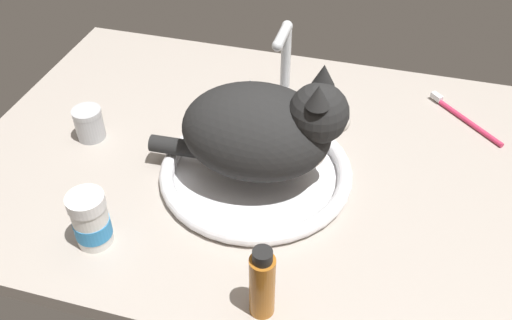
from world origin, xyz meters
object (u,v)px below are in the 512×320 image
object	(u,v)px
amber_bottle	(262,284)
pill_bottle	(91,221)
metal_jar	(89,124)
sink_basin	(256,171)
faucet	(284,79)
toothbrush	(464,118)
cat	(266,130)

from	to	relation	value
amber_bottle	pill_bottle	distance (cm)	30.07
metal_jar	sink_basin	bearing A→B (deg)	-4.07
faucet	pill_bottle	world-z (taller)	faucet
pill_bottle	metal_jar	size ratio (longest dim) A/B	1.52
amber_bottle	sink_basin	bearing A→B (deg)	107.27
pill_bottle	metal_jar	distance (cm)	28.00
metal_jar	toothbrush	world-z (taller)	metal_jar
sink_basin	toothbrush	size ratio (longest dim) A/B	2.40
sink_basin	metal_jar	xyz separation A→B (cm)	(-34.80, 2.48, 2.09)
toothbrush	faucet	bearing A→B (deg)	-169.75
cat	amber_bottle	size ratio (longest dim) A/B	2.76
pill_bottle	metal_jar	xyz separation A→B (cm)	(-13.74, 24.36, -1.34)
cat	amber_bottle	xyz separation A→B (cm)	(6.78, -27.36, -5.05)
faucet	cat	distance (cm)	21.71
sink_basin	toothbrush	distance (cm)	46.38
amber_bottle	toothbrush	xyz separation A→B (cm)	(28.41, 55.39, -5.54)
cat	toothbrush	xyz separation A→B (cm)	(35.18, 28.04, -10.59)
sink_basin	metal_jar	size ratio (longest dim) A/B	5.37
sink_basin	cat	bearing A→B (deg)	2.59
amber_bottle	pill_bottle	bearing A→B (deg)	169.64
cat	pill_bottle	bearing A→B (deg)	-136.03
cat	toothbrush	size ratio (longest dim) A/B	2.44
faucet	amber_bottle	bearing A→B (deg)	-80.13
pill_bottle	faucet	bearing A→B (deg)	64.08
cat	pill_bottle	world-z (taller)	cat
toothbrush	metal_jar	bearing A→B (deg)	-160.32
faucet	pill_bottle	xyz separation A→B (cm)	(-21.06, -43.33, -3.12)
sink_basin	faucet	world-z (taller)	faucet
faucet	toothbrush	distance (cm)	38.16
metal_jar	pill_bottle	bearing A→B (deg)	-60.57
sink_basin	pill_bottle	bearing A→B (deg)	-133.90
cat	pill_bottle	distance (cm)	32.30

